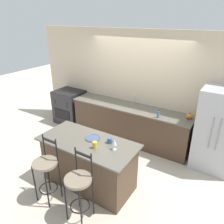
# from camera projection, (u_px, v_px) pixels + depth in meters

# --- Properties ---
(ground_plane) EXTENTS (18.00, 18.00, 0.00)m
(ground_plane) POSITION_uv_depth(u_px,v_px,m) (122.00, 146.00, 5.41)
(ground_plane) COLOR beige
(wall_back) EXTENTS (6.00, 0.07, 2.70)m
(wall_back) POSITION_uv_depth(u_px,v_px,m) (137.00, 86.00, 5.43)
(wall_back) COLOR beige
(wall_back) RESTS_ON ground_plane
(back_counter) EXTENTS (3.07, 0.71, 0.92)m
(back_counter) POSITION_uv_depth(u_px,v_px,m) (130.00, 123.00, 5.53)
(back_counter) COLOR #4C3828
(back_counter) RESTS_ON ground_plane
(sink_faucet) EXTENTS (0.02, 0.13, 0.22)m
(sink_faucet) POSITION_uv_depth(u_px,v_px,m) (134.00, 99.00, 5.45)
(sink_faucet) COLOR #ADAFB5
(sink_faucet) RESTS_ON back_counter
(kitchen_island) EXTENTS (1.78, 0.85, 0.93)m
(kitchen_island) POSITION_uv_depth(u_px,v_px,m) (89.00, 163.00, 4.03)
(kitchen_island) COLOR #4C3828
(kitchen_island) RESTS_ON ground_plane
(refrigerator) EXTENTS (0.77, 0.76, 1.72)m
(refrigerator) POSITION_uv_depth(u_px,v_px,m) (217.00, 130.00, 4.37)
(refrigerator) COLOR #ADAFB5
(refrigerator) RESTS_ON ground_plane
(oven_range) EXTENTS (0.80, 0.71, 0.97)m
(oven_range) POSITION_uv_depth(u_px,v_px,m) (70.00, 107.00, 6.47)
(oven_range) COLOR #28282B
(oven_range) RESTS_ON ground_plane
(bar_stool_near) EXTENTS (0.41, 0.41, 1.17)m
(bar_stool_near) POSITION_uv_depth(u_px,v_px,m) (46.00, 169.00, 3.62)
(bar_stool_near) COLOR black
(bar_stool_near) RESTS_ON ground_plane
(bar_stool_far) EXTENTS (0.41, 0.41, 1.17)m
(bar_stool_far) POSITION_uv_depth(u_px,v_px,m) (79.00, 185.00, 3.26)
(bar_stool_far) COLOR black
(bar_stool_far) RESTS_ON ground_plane
(dinner_plate) EXTENTS (0.28, 0.28, 0.02)m
(dinner_plate) POSITION_uv_depth(u_px,v_px,m) (93.00, 138.00, 3.93)
(dinner_plate) COLOR #425170
(dinner_plate) RESTS_ON kitchen_island
(wine_glass) EXTENTS (0.07, 0.07, 0.19)m
(wine_glass) POSITION_uv_depth(u_px,v_px,m) (115.00, 142.00, 3.55)
(wine_glass) COLOR white
(wine_glass) RESTS_ON kitchen_island
(coffee_mug) EXTENTS (0.11, 0.08, 0.09)m
(coffee_mug) POSITION_uv_depth(u_px,v_px,m) (110.00, 140.00, 3.78)
(coffee_mug) COLOR #335689
(coffee_mug) RESTS_ON kitchen_island
(tumbler_cup) EXTENTS (0.08, 0.08, 0.12)m
(tumbler_cup) POSITION_uv_depth(u_px,v_px,m) (95.00, 145.00, 3.63)
(tumbler_cup) COLOR gold
(tumbler_cup) RESTS_ON kitchen_island
(pumpkin_decoration) EXTENTS (0.13, 0.13, 0.13)m
(pumpkin_decoration) POSITION_uv_depth(u_px,v_px,m) (189.00, 116.00, 4.69)
(pumpkin_decoration) COLOR orange
(pumpkin_decoration) RESTS_ON back_counter
(soap_bottle) EXTENTS (0.05, 0.05, 0.19)m
(soap_bottle) POSITION_uv_depth(u_px,v_px,m) (158.00, 114.00, 4.72)
(soap_bottle) COLOR teal
(soap_bottle) RESTS_ON back_counter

